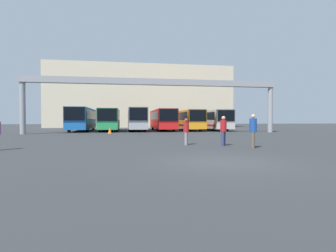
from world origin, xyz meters
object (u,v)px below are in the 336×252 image
(bus_slot_2, at_px, (137,118))
(pedestrian_near_center, at_px, (186,131))
(bus_slot_0, at_px, (82,118))
(pedestrian_mid_right, at_px, (253,130))
(pedestrian_near_left, at_px, (223,130))
(traffic_cone, at_px, (110,130))
(bus_slot_3, at_px, (162,119))
(bus_slot_5, at_px, (212,119))
(bus_slot_1, at_px, (110,119))
(bus_slot_4, at_px, (187,119))

(bus_slot_2, relative_size, pedestrian_near_center, 6.50)
(bus_slot_0, height_order, pedestrian_mid_right, bus_slot_0)
(pedestrian_near_left, height_order, traffic_cone, pedestrian_near_left)
(bus_slot_3, xyz_separation_m, pedestrian_mid_right, (1.48, -25.40, -0.77))
(bus_slot_0, distance_m, bus_slot_2, 7.66)
(bus_slot_0, xyz_separation_m, pedestrian_near_left, (11.83, -23.56, -0.89))
(bus_slot_5, xyz_separation_m, traffic_cone, (-14.84, -8.36, -1.34))
(traffic_cone, bearing_deg, pedestrian_near_center, -69.50)
(pedestrian_near_center, distance_m, traffic_cone, 15.59)
(pedestrian_mid_right, bearing_deg, pedestrian_near_left, -113.01)
(bus_slot_1, xyz_separation_m, bus_slot_2, (3.83, 0.02, 0.08))
(bus_slot_4, distance_m, pedestrian_mid_right, 25.53)
(pedestrian_near_center, bearing_deg, pedestrian_near_left, 88.98)
(bus_slot_5, bearing_deg, bus_slot_4, 178.19)
(bus_slot_1, distance_m, bus_slot_4, 11.50)
(bus_slot_2, distance_m, bus_slot_4, 7.69)
(pedestrian_near_center, bearing_deg, bus_slot_3, -162.93)
(bus_slot_1, distance_m, pedestrian_near_center, 23.19)
(bus_slot_5, height_order, pedestrian_near_left, bus_slot_5)
(bus_slot_3, xyz_separation_m, pedestrian_near_center, (-1.73, -23.07, -0.88))
(bus_slot_0, relative_size, bus_slot_1, 1.06)
(bus_slot_4, bearing_deg, traffic_cone, -142.40)
(pedestrian_near_center, bearing_deg, bus_slot_1, -143.83)
(bus_slot_2, relative_size, bus_slot_4, 0.89)
(bus_slot_2, height_order, bus_slot_4, bus_slot_2)
(bus_slot_0, distance_m, traffic_cone, 9.30)
(pedestrian_near_center, bearing_deg, pedestrian_mid_right, 75.35)
(bus_slot_0, relative_size, bus_slot_4, 0.94)
(bus_slot_4, bearing_deg, bus_slot_3, -179.77)
(pedestrian_near_center, relative_size, pedestrian_mid_right, 0.88)
(bus_slot_2, xyz_separation_m, pedestrian_near_left, (4.18, -23.28, -0.89))
(bus_slot_2, bearing_deg, traffic_cone, -113.22)
(bus_slot_0, distance_m, pedestrian_near_left, 26.38)
(bus_slot_3, bearing_deg, bus_slot_4, 0.23)
(bus_slot_2, xyz_separation_m, traffic_cone, (-3.36, -7.82, -1.46))
(bus_slot_5, bearing_deg, bus_slot_0, -179.25)
(bus_slot_3, distance_m, traffic_cone, 11.19)
(bus_slot_4, relative_size, bus_slot_5, 1.02)
(bus_slot_2, height_order, traffic_cone, bus_slot_2)
(bus_slot_0, distance_m, bus_slot_4, 15.32)
(bus_slot_2, height_order, bus_slot_5, bus_slot_2)
(bus_slot_2, bearing_deg, bus_slot_5, 2.69)
(bus_slot_2, xyz_separation_m, bus_slot_3, (3.83, 0.64, -0.08))
(bus_slot_3, height_order, bus_slot_5, bus_slot_3)
(bus_slot_2, bearing_deg, pedestrian_near_left, -79.83)
(bus_slot_0, distance_m, pedestrian_near_center, 24.73)
(pedestrian_near_left, height_order, pedestrian_mid_right, pedestrian_mid_right)
(bus_slot_5, relative_size, traffic_cone, 15.86)
(bus_slot_2, distance_m, bus_slot_3, 3.88)
(pedestrian_near_left, xyz_separation_m, traffic_cone, (-7.53, 15.45, -0.57))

